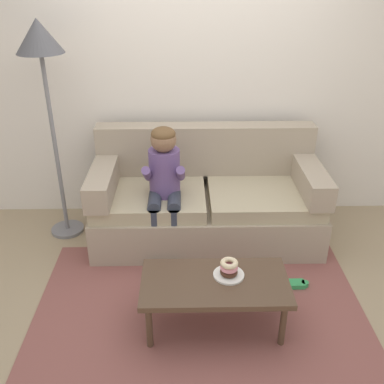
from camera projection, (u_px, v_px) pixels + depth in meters
The scene contains 12 objects.
ground at pixel (199, 294), 3.40m from camera, with size 10.00×10.00×0.00m, color #9E896B.
wall_back at pixel (195, 70), 3.99m from camera, with size 8.00×0.10×2.80m, color silver.
area_rug at pixel (200, 317), 3.17m from camera, with size 2.38×1.77×0.01m, color brown.
couch at pixel (206, 201), 3.99m from camera, with size 1.98×0.90×0.96m.
coffee_table at pixel (215, 286), 2.96m from camera, with size 0.99×0.51×0.38m.
person_child at pixel (164, 179), 3.65m from camera, with size 0.34×0.58×1.10m.
plate at pixel (229, 275), 2.98m from camera, with size 0.21×0.21×0.01m, color white.
donut at pixel (229, 272), 2.97m from camera, with size 0.12×0.12×0.04m, color #422619.
donut_second at pixel (229, 267), 2.95m from camera, with size 0.12×0.12×0.04m, color pink.
donut_third at pixel (229, 263), 2.94m from camera, with size 0.12×0.12×0.04m, color beige.
toy_controller at pixel (294, 285), 3.46m from camera, with size 0.23×0.09×0.05m.
floor_lamp at pixel (42, 57), 3.46m from camera, with size 0.37×0.37×1.89m.
Camera 1 is at (-0.11, -2.65, 2.26)m, focal length 41.45 mm.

